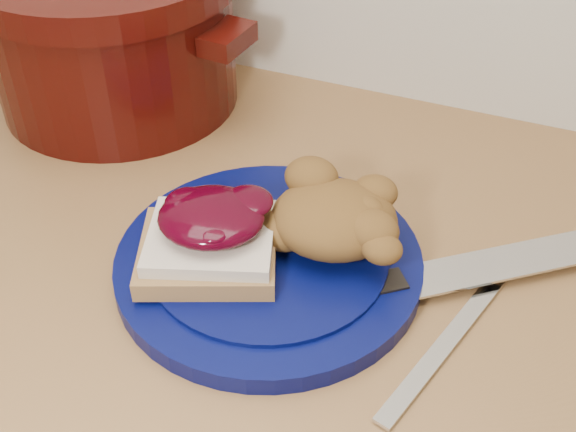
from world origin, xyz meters
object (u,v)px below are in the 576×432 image
at_px(plate, 269,263).
at_px(pepper_grinder, 37,16).
at_px(chef_knife, 382,289).
at_px(butter_knife, 445,344).
at_px(dutch_oven, 113,32).

relative_size(plate, pepper_grinder, 2.32).
distance_m(chef_knife, butter_knife, 0.07).
xyz_separation_m(chef_knife, butter_knife, (0.06, -0.03, -0.01)).
bearing_deg(dutch_oven, chef_knife, -27.97).
height_order(plate, chef_knife, chef_knife).
bearing_deg(plate, chef_knife, 2.79).
xyz_separation_m(butter_knife, dutch_oven, (-0.44, 0.24, 0.08)).
bearing_deg(dutch_oven, pepper_grinder, 161.78).
height_order(chef_knife, dutch_oven, dutch_oven).
distance_m(dutch_oven, pepper_grinder, 0.16).
height_order(plate, dutch_oven, dutch_oven).
relative_size(butter_knife, dutch_oven, 0.54).
distance_m(plate, dutch_oven, 0.36).
bearing_deg(plate, dutch_oven, 143.48).
relative_size(chef_knife, dutch_oven, 0.87).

